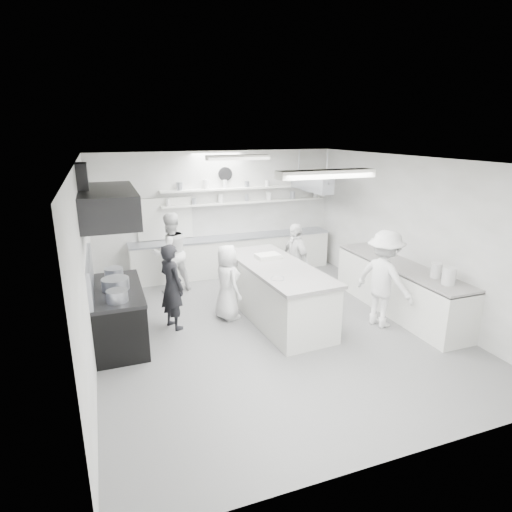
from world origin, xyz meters
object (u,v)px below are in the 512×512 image
object	(u,v)px
stove	(119,316)
back_counter	(233,255)
prep_island	(277,293)
right_counter	(399,289)
cook_back	(171,253)
cook_stove	(172,287)

from	to	relation	value
stove	back_counter	size ratio (longest dim) A/B	0.36
back_counter	prep_island	size ratio (longest dim) A/B	1.81
right_counter	cook_back	distance (m)	4.83
stove	right_counter	world-z (taller)	right_counter
back_counter	cook_stove	bearing A→B (deg)	-127.00
cook_stove	prep_island	bearing A→B (deg)	-122.74
stove	cook_back	xyz separation A→B (m)	(1.23, 2.04, 0.44)
cook_back	stove	bearing A→B (deg)	41.73
stove	cook_stove	distance (m)	1.03
stove	right_counter	xyz separation A→B (m)	(5.25, -0.60, 0.02)
stove	right_counter	size ratio (longest dim) A/B	0.55
cook_stove	cook_back	distance (m)	1.86
right_counter	cook_back	size ratio (longest dim) A/B	1.85
stove	right_counter	distance (m)	5.28
right_counter	prep_island	size ratio (longest dim) A/B	1.19
prep_island	cook_back	xyz separation A→B (m)	(-1.63, 2.13, 0.38)
back_counter	right_counter	distance (m)	4.13
prep_island	stove	bearing A→B (deg)	174.67
cook_stove	cook_back	bearing A→B (deg)	-32.86
cook_back	right_counter	bearing A→B (deg)	129.44
back_counter	right_counter	xyz separation A→B (m)	(2.35, -3.40, 0.01)
right_counter	cook_back	xyz separation A→B (m)	(-4.02, 2.64, 0.42)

